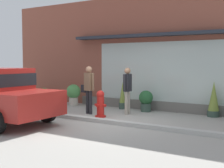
# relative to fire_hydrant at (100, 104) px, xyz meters

# --- Properties ---
(ground_plane) EXTENTS (60.00, 60.00, 0.00)m
(ground_plane) POSITION_rel_fire_hydrant_xyz_m (0.49, -0.57, -0.45)
(ground_plane) COLOR #9E9B93
(curb_strip) EXTENTS (14.00, 0.24, 0.12)m
(curb_strip) POSITION_rel_fire_hydrant_xyz_m (0.49, -0.77, -0.39)
(curb_strip) COLOR #B2B2AD
(curb_strip) RESTS_ON ground_plane
(storefront) EXTENTS (14.00, 0.81, 4.53)m
(storefront) POSITION_rel_fire_hydrant_xyz_m (0.51, 2.62, 1.77)
(storefront) COLOR brown
(storefront) RESTS_ON ground_plane
(fire_hydrant) EXTENTS (0.43, 0.40, 0.91)m
(fire_hydrant) POSITION_rel_fire_hydrant_xyz_m (0.00, 0.00, 0.00)
(fire_hydrant) COLOR red
(fire_hydrant) RESTS_ON ground_plane
(pedestrian_with_handbag) EXTENTS (0.67, 0.30, 1.72)m
(pedestrian_with_handbag) POSITION_rel_fire_hydrant_xyz_m (-0.75, 0.34, 0.56)
(pedestrian_with_handbag) COLOR #232328
(pedestrian_with_handbag) RESTS_ON ground_plane
(pedestrian_passerby) EXTENTS (0.22, 0.46, 1.67)m
(pedestrian_passerby) POSITION_rel_fire_hydrant_xyz_m (0.48, 1.01, 0.52)
(pedestrian_passerby) COLOR #9E9384
(pedestrian_passerby) RESTS_ON ground_plane
(potted_plant_by_entrance) EXTENTS (0.41, 0.41, 1.21)m
(potted_plant_by_entrance) POSITION_rel_fire_hydrant_xyz_m (3.21, 2.15, 0.13)
(potted_plant_by_entrance) COLOR #33473D
(potted_plant_by_entrance) RESTS_ON ground_plane
(potted_plant_near_hydrant) EXTENTS (0.53, 0.53, 0.80)m
(potted_plant_near_hydrant) POSITION_rel_fire_hydrant_xyz_m (0.76, 1.91, -0.01)
(potted_plant_near_hydrant) COLOR #33473D
(potted_plant_near_hydrant) RESTS_ON ground_plane
(potted_plant_trailing_edge) EXTENTS (0.61, 0.61, 0.90)m
(potted_plant_trailing_edge) POSITION_rel_fire_hydrant_xyz_m (-2.70, 1.85, 0.06)
(potted_plant_trailing_edge) COLOR #B7B2A3
(potted_plant_trailing_edge) RESTS_ON ground_plane
(potted_plant_doorstep) EXTENTS (0.50, 0.50, 0.68)m
(potted_plant_doorstep) POSITION_rel_fire_hydrant_xyz_m (-4.42, 1.82, -0.12)
(potted_plant_doorstep) COLOR #33473D
(potted_plant_doorstep) RESTS_ON ground_plane
(potted_plant_window_right) EXTENTS (0.27, 0.27, 1.07)m
(potted_plant_window_right) POSITION_rel_fire_hydrant_xyz_m (-0.33, 2.02, 0.06)
(potted_plant_window_right) COLOR #33473D
(potted_plant_window_right) RESTS_ON ground_plane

